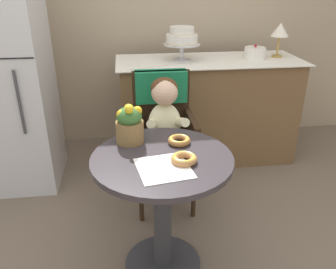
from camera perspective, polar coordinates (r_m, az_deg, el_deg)
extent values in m
plane|color=#6B5B4C|center=(2.17, -0.85, -20.59)|extent=(8.00, 8.00, 0.00)
cylinder|color=#332D33|center=(1.74, -1.00, -4.10)|extent=(0.72, 0.72, 0.03)
cylinder|color=#333338|center=(1.94, -0.92, -13.43)|extent=(0.10, 0.10, 0.69)
cylinder|color=#333338|center=(2.16, -0.85, -20.40)|extent=(0.44, 0.44, 0.02)
cube|color=#332114|center=(2.38, -0.61, -1.94)|extent=(0.42, 0.42, 0.04)
cube|color=#332114|center=(2.46, -1.17, 5.30)|extent=(0.40, 0.04, 0.46)
cube|color=#332114|center=(2.32, -5.28, 0.26)|extent=(0.04, 0.38, 0.18)
cube|color=#332114|center=(2.36, 3.96, 0.75)|extent=(0.04, 0.38, 0.18)
cube|color=#197247|center=(2.42, -1.19, 7.98)|extent=(0.36, 0.11, 0.22)
cylinder|color=#332114|center=(2.34, -4.49, -9.58)|extent=(0.03, 0.03, 0.45)
cylinder|color=#332114|center=(2.38, 4.30, -8.95)|extent=(0.03, 0.03, 0.45)
cylinder|color=#332114|center=(2.65, -4.94, -5.19)|extent=(0.03, 0.03, 0.45)
cylinder|color=#332114|center=(2.68, 2.79, -4.70)|extent=(0.03, 0.03, 0.45)
ellipsoid|color=beige|center=(2.29, -0.57, 1.67)|extent=(0.22, 0.16, 0.30)
sphere|color=#E0B293|center=(2.20, -0.56, 6.99)|extent=(0.17, 0.17, 0.17)
ellipsoid|color=#4C2D19|center=(2.22, -0.63, 7.69)|extent=(0.17, 0.17, 0.14)
cylinder|color=beige|center=(2.18, -2.77, 1.84)|extent=(0.08, 0.23, 0.13)
sphere|color=#E0B293|center=(2.14, -2.31, -0.67)|extent=(0.06, 0.06, 0.06)
cylinder|color=beige|center=(2.21, 2.15, 2.09)|extent=(0.08, 0.23, 0.13)
sphere|color=#E0B293|center=(2.16, 2.21, -0.42)|extent=(0.06, 0.06, 0.06)
cylinder|color=#3F4760|center=(2.26, -1.70, -1.76)|extent=(0.09, 0.22, 0.09)
cylinder|color=#3F4760|center=(2.25, -1.36, -6.88)|extent=(0.08, 0.08, 0.26)
cylinder|color=#3F4760|center=(2.27, 1.06, -1.60)|extent=(0.09, 0.22, 0.09)
cylinder|color=#3F4760|center=(2.26, 1.43, -6.69)|extent=(0.08, 0.08, 0.26)
cube|color=white|center=(1.63, -0.71, -5.58)|extent=(0.28, 0.29, 0.00)
torus|color=#AD7542|center=(1.68, 2.66, -4.07)|extent=(0.13, 0.13, 0.04)
torus|color=gold|center=(1.67, 2.67, -3.78)|extent=(0.11, 0.11, 0.02)
torus|color=#936033|center=(1.86, 1.86, -1.02)|extent=(0.12, 0.12, 0.03)
torus|color=gold|center=(1.85, 1.86, -0.77)|extent=(0.11, 0.11, 0.02)
cylinder|color=brown|center=(1.87, -6.31, 0.47)|extent=(0.15, 0.15, 0.12)
ellipsoid|color=#38662D|center=(1.83, -6.44, 3.03)|extent=(0.14, 0.14, 0.10)
sphere|color=gold|center=(1.83, -5.06, 3.95)|extent=(0.05, 0.05, 0.05)
sphere|color=gold|center=(1.84, -6.50, 4.21)|extent=(0.05, 0.05, 0.05)
sphere|color=gold|center=(1.82, -7.64, 3.27)|extent=(0.06, 0.06, 0.06)
sphere|color=gold|center=(1.77, -6.46, 4.16)|extent=(0.05, 0.05, 0.05)
cube|color=brown|center=(3.10, 6.45, 4.02)|extent=(1.50, 0.56, 0.90)
cube|color=white|center=(2.97, 6.86, 12.07)|extent=(1.56, 0.62, 0.01)
cylinder|color=silver|center=(2.92, 2.24, 12.19)|extent=(0.16, 0.16, 0.01)
cylinder|color=silver|center=(2.91, 2.26, 13.44)|extent=(0.03, 0.03, 0.12)
cylinder|color=silver|center=(2.90, 2.28, 14.68)|extent=(0.30, 0.30, 0.01)
cylinder|color=white|center=(2.89, 2.30, 15.48)|extent=(0.26, 0.25, 0.08)
cylinder|color=beige|center=(2.90, 2.29, 14.97)|extent=(0.26, 0.26, 0.01)
cylinder|color=white|center=(2.88, 2.32, 16.81)|extent=(0.20, 0.20, 0.06)
cylinder|color=beige|center=(2.88, 2.31, 16.40)|extent=(0.20, 0.20, 0.01)
cylinder|color=white|center=(3.06, 14.15, 12.90)|extent=(0.18, 0.18, 0.10)
sphere|color=red|center=(3.05, 14.27, 14.03)|extent=(0.02, 0.02, 0.02)
cylinder|color=#B28C47|center=(3.20, 17.52, 12.23)|extent=(0.09, 0.09, 0.01)
cylinder|color=#B28C47|center=(3.18, 17.73, 13.76)|extent=(0.02, 0.02, 0.16)
cone|color=silver|center=(3.16, 18.05, 16.15)|extent=(0.15, 0.15, 0.11)
cube|color=silver|center=(2.85, -25.53, 8.28)|extent=(0.64, 0.60, 1.70)
cylinder|color=#3F3F44|center=(2.53, -23.33, 4.78)|extent=(0.02, 0.02, 0.45)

